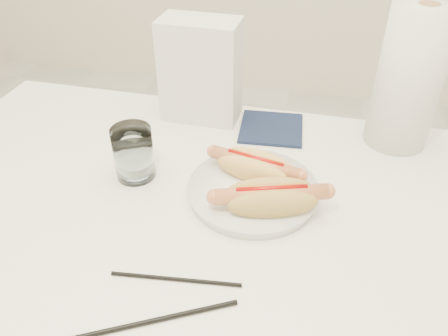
% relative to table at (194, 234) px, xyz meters
% --- Properties ---
extents(table, '(1.20, 0.80, 0.75)m').
position_rel_table_xyz_m(table, '(0.00, 0.00, 0.00)').
color(table, white).
rests_on(table, ground).
extents(plate, '(0.27, 0.27, 0.02)m').
position_rel_table_xyz_m(plate, '(0.10, 0.07, 0.07)').
color(plate, white).
rests_on(plate, table).
extents(hotdog_left, '(0.18, 0.10, 0.05)m').
position_rel_table_xyz_m(hotdog_left, '(0.09, 0.10, 0.10)').
color(hotdog_left, '#E5B65B').
rests_on(hotdog_left, plate).
extents(hotdog_right, '(0.19, 0.12, 0.05)m').
position_rel_table_xyz_m(hotdog_right, '(0.14, 0.02, 0.10)').
color(hotdog_right, tan).
rests_on(hotdog_right, plate).
extents(water_glass, '(0.08, 0.08, 0.11)m').
position_rel_table_xyz_m(water_glass, '(-0.14, 0.07, 0.11)').
color(water_glass, silver).
rests_on(water_glass, table).
extents(chopstick_near, '(0.20, 0.03, 0.01)m').
position_rel_table_xyz_m(chopstick_near, '(0.02, -0.16, 0.06)').
color(chopstick_near, black).
rests_on(chopstick_near, table).
extents(chopstick_far, '(0.21, 0.12, 0.01)m').
position_rel_table_xyz_m(chopstick_far, '(0.02, -0.23, 0.06)').
color(chopstick_far, black).
rests_on(chopstick_far, table).
extents(napkin_box, '(0.18, 0.10, 0.23)m').
position_rel_table_xyz_m(napkin_box, '(-0.08, 0.33, 0.18)').
color(napkin_box, silver).
rests_on(napkin_box, table).
extents(navy_napkin, '(0.15, 0.15, 0.01)m').
position_rel_table_xyz_m(navy_napkin, '(0.10, 0.31, 0.06)').
color(navy_napkin, '#111B36').
rests_on(navy_napkin, table).
extents(paper_towel_roll, '(0.15, 0.15, 0.29)m').
position_rel_table_xyz_m(paper_towel_roll, '(0.36, 0.33, 0.21)').
color(paper_towel_roll, silver).
rests_on(paper_towel_roll, table).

